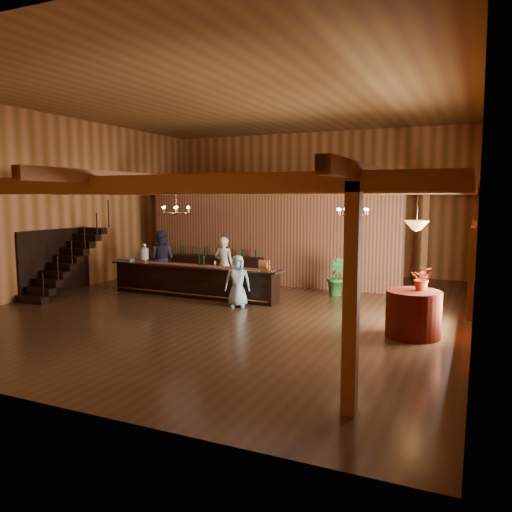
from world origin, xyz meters
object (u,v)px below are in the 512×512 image
at_px(backbar_shelf, 218,269).
at_px(beverage_dispenser, 144,253).
at_px(staff_second, 161,259).
at_px(guest, 238,281).
at_px(chandelier_left, 176,209).
at_px(tasting_bar, 193,281).
at_px(floor_plant, 338,276).
at_px(raffle_drum, 264,264).
at_px(pendant_lamp, 417,225).
at_px(bartender, 224,265).
at_px(chandelier_right, 353,211).
at_px(round_table, 413,314).

bearing_deg(backbar_shelf, beverage_dispenser, -126.33).
relative_size(staff_second, guest, 1.34).
xyz_separation_m(chandelier_left, guest, (1.61, 0.50, -1.95)).
bearing_deg(tasting_bar, floor_plant, 26.86).
height_order(raffle_drum, pendant_lamp, pendant_lamp).
height_order(raffle_drum, backbar_shelf, raffle_drum).
bearing_deg(guest, tasting_bar, 137.94).
height_order(beverage_dispenser, bartender, bartender).
relative_size(backbar_shelf, staff_second, 1.75).
xyz_separation_m(beverage_dispenser, guest, (3.70, -0.83, -0.52)).
xyz_separation_m(chandelier_right, pendant_lamp, (1.80, -1.87, -0.22)).
bearing_deg(chandelier_right, bartender, 168.91).
height_order(chandelier_left, guest, chandelier_left).
xyz_separation_m(beverage_dispenser, floor_plant, (5.81, 1.75, -0.63)).
bearing_deg(floor_plant, beverage_dispenser, -163.23).
bearing_deg(tasting_bar, backbar_shelf, 103.51).
bearing_deg(backbar_shelf, staff_second, -132.72).
bearing_deg(raffle_drum, chandelier_right, 3.36).
xyz_separation_m(bartender, floor_plant, (3.35, 1.01, -0.28)).
height_order(raffle_drum, bartender, bartender).
height_order(tasting_bar, guest, guest).
height_order(backbar_shelf, floor_plant, floor_plant).
bearing_deg(chandelier_left, floor_plant, 39.67).
distance_m(raffle_drum, chandelier_left, 2.86).
distance_m(backbar_shelf, staff_second, 2.12).
xyz_separation_m(chandelier_left, pendant_lamp, (6.35, -0.61, -0.26)).
bearing_deg(staff_second, pendant_lamp, 148.62).
bearing_deg(beverage_dispenser, chandelier_right, -0.66).
height_order(tasting_bar, beverage_dispenser, beverage_dispenser).
xyz_separation_m(round_table, floor_plant, (-2.63, 3.69, 0.10)).
bearing_deg(chandelier_left, pendant_lamp, -5.47).
bearing_deg(bartender, raffle_drum, 151.48).
xyz_separation_m(chandelier_left, staff_second, (-1.95, 2.05, -1.70)).
bearing_deg(round_table, chandelier_right, 133.95).
bearing_deg(chandelier_right, backbar_shelf, 155.10).
xyz_separation_m(round_table, chandelier_left, (-6.35, 0.61, 2.16)).
xyz_separation_m(guest, floor_plant, (2.11, 2.58, -0.11)).
xyz_separation_m(raffle_drum, bartender, (-1.77, 0.96, -0.24)).
bearing_deg(round_table, beverage_dispenser, 167.04).
height_order(beverage_dispenser, backbar_shelf, beverage_dispenser).
bearing_deg(round_table, tasting_bar, 164.39).
height_order(beverage_dispenser, floor_plant, beverage_dispenser).
xyz_separation_m(chandelier_right, bartender, (-4.19, 0.82, -1.74)).
distance_m(tasting_bar, pendant_lamp, 7.10).
xyz_separation_m(pendant_lamp, guest, (-4.74, 1.11, -1.69)).
distance_m(chandelier_left, guest, 2.57).
bearing_deg(beverage_dispenser, pendant_lamp, -12.96).
distance_m(backbar_shelf, chandelier_left, 4.38).
relative_size(backbar_shelf, floor_plant, 2.76).
distance_m(round_table, chandelier_right, 3.35).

